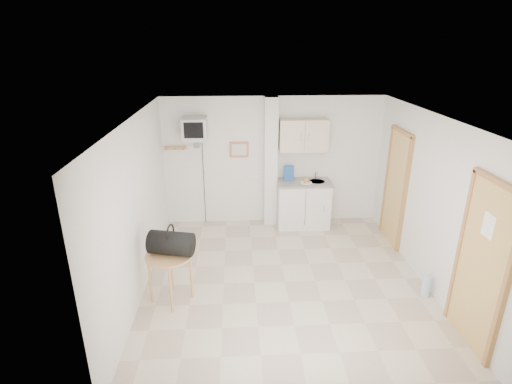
{
  "coord_description": "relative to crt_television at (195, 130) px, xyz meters",
  "views": [
    {
      "loc": [
        -0.71,
        -5.17,
        3.46
      ],
      "look_at": [
        -0.41,
        0.6,
        1.25
      ],
      "focal_mm": 28.0,
      "sensor_mm": 36.0,
      "label": 1
    }
  ],
  "objects": [
    {
      "name": "duffel_bag",
      "position": [
        -0.16,
        -2.36,
        -1.04
      ],
      "size": [
        0.65,
        0.45,
        0.44
      ],
      "rotation": [
        0.0,
        0.0,
        -0.23
      ],
      "color": "black",
      "rests_on": "round_table"
    },
    {
      "name": "room_envelope",
      "position": [
        1.69,
        -1.93,
        -0.4
      ],
      "size": [
        4.24,
        4.54,
        2.55
      ],
      "color": "white",
      "rests_on": "ground"
    },
    {
      "name": "round_table",
      "position": [
        -0.2,
        -2.38,
        -1.3
      ],
      "size": [
        0.64,
        0.64,
        0.73
      ],
      "rotation": [
        0.0,
        0.0,
        0.14
      ],
      "color": "tan",
      "rests_on": "ground"
    },
    {
      "name": "kitchenette",
      "position": [
        2.02,
        -0.02,
        -1.13
      ],
      "size": [
        1.03,
        0.58,
        2.1
      ],
      "color": "white",
      "rests_on": "ground"
    },
    {
      "name": "crt_television",
      "position": [
        0.0,
        0.0,
        0.0
      ],
      "size": [
        0.44,
        0.45,
        2.15
      ],
      "color": "slate",
      "rests_on": "ground"
    },
    {
      "name": "ground",
      "position": [
        1.45,
        -2.02,
        -1.94
      ],
      "size": [
        4.5,
        4.5,
        0.0
      ],
      "primitive_type": "plane",
      "color": "beige",
      "rests_on": "ground"
    },
    {
      "name": "water_bottle",
      "position": [
        3.43,
        -2.47,
        -1.77
      ],
      "size": [
        0.12,
        0.12,
        0.36
      ],
      "color": "#ACC8E7",
      "rests_on": "ground"
    }
  ]
}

